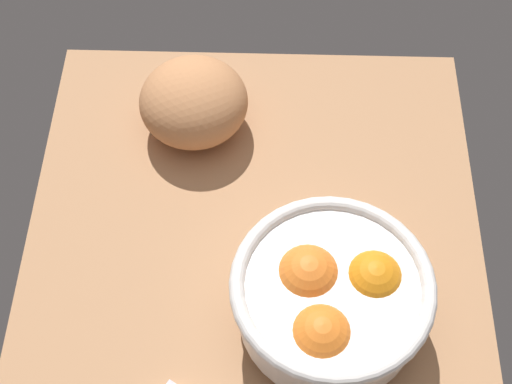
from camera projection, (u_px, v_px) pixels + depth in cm
name	position (u px, v px, depth cm)	size (l,w,h in cm)	color
ground_plane	(253.00, 276.00, 87.91)	(66.52, 53.23, 3.00)	tan
fruit_bowl	(331.00, 298.00, 78.42)	(20.95, 20.95, 10.24)	white
bread_loaf	(194.00, 102.00, 93.89)	(13.48, 13.12, 9.40)	tan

